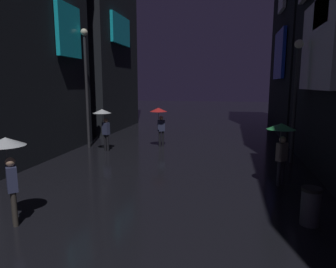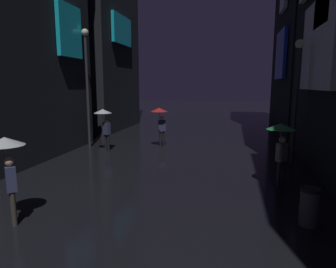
{
  "view_description": "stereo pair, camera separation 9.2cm",
  "coord_description": "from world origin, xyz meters",
  "views": [
    {
      "loc": [
        2.34,
        0.35,
        3.35
      ],
      "look_at": [
        0.0,
        11.63,
        1.43
      ],
      "focal_mm": 32.0,
      "sensor_mm": 36.0,
      "label": 1
    },
    {
      "loc": [
        2.43,
        0.37,
        3.35
      ],
      "look_at": [
        0.0,
        11.63,
        1.43
      ],
      "focal_mm": 32.0,
      "sensor_mm": 36.0,
      "label": 2
    }
  ],
  "objects": [
    {
      "name": "pedestrian_midstreet_left_green",
      "position": [
        3.99,
        10.39,
        1.67
      ],
      "size": [
        0.9,
        0.9,
        2.12
      ],
      "color": "#2D2D38",
      "rests_on": "ground"
    },
    {
      "name": "streetlamp_left_far",
      "position": [
        -5.0,
        14.88,
        3.77
      ],
      "size": [
        0.36,
        0.36,
        6.11
      ],
      "color": "#2D2D33",
      "rests_on": "ground"
    },
    {
      "name": "pedestrian_far_right_clear",
      "position": [
        -2.74,
        6.29,
        1.67
      ],
      "size": [
        0.9,
        0.9,
        2.12
      ],
      "color": "#38332D",
      "rests_on": "ground"
    },
    {
      "name": "streetlamp_right_far",
      "position": [
        5.0,
        13.74,
        3.24
      ],
      "size": [
        0.36,
        0.36,
        5.14
      ],
      "color": "#2D2D33",
      "rests_on": "ground"
    },
    {
      "name": "trash_bin",
      "position": [
        4.3,
        7.66,
        0.47
      ],
      "size": [
        0.46,
        0.46,
        0.93
      ],
      "color": "#3F3F47",
      "rests_on": "ground"
    },
    {
      "name": "pedestrian_foreground_left_clear",
      "position": [
        -3.84,
        14.24,
        1.67
      ],
      "size": [
        0.9,
        0.9,
        2.12
      ],
      "color": "black",
      "rests_on": "ground"
    },
    {
      "name": "pedestrian_near_crossing_red",
      "position": [
        -1.32,
        15.74,
        1.67
      ],
      "size": [
        0.9,
        0.9,
        2.12
      ],
      "color": "black",
      "rests_on": "ground"
    }
  ]
}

